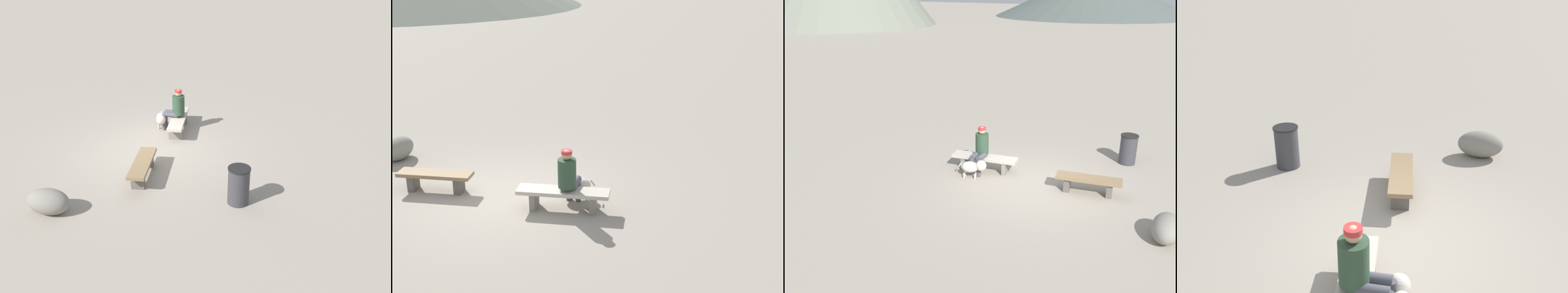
{
  "view_description": "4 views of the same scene",
  "coord_description": "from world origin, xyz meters",
  "views": [
    {
      "loc": [
        -9.77,
        -4.46,
        5.33
      ],
      "look_at": [
        -0.17,
        -1.3,
        0.41
      ],
      "focal_mm": 39.91,
      "sensor_mm": 36.0,
      "label": 1
    },
    {
      "loc": [
        5.21,
        -8.67,
        4.69
      ],
      "look_at": [
        1.45,
        1.31,
        0.82
      ],
      "focal_mm": 47.49,
      "sensor_mm": 36.0,
      "label": 2
    },
    {
      "loc": [
        -4.05,
        9.15,
        4.86
      ],
      "look_at": [
        1.51,
        0.03,
        0.79
      ],
      "focal_mm": 38.96,
      "sensor_mm": 36.0,
      "label": 3
    },
    {
      "loc": [
        5.16,
        1.13,
        3.93
      ],
      "look_at": [
        -1.39,
        -0.89,
        0.86
      ],
      "focal_mm": 38.91,
      "sensor_mm": 36.0,
      "label": 4
    }
  ],
  "objects": [
    {
      "name": "bench_left",
      "position": [
        -1.4,
        -0.35,
        0.31
      ],
      "size": [
        1.65,
        0.74,
        0.43
      ],
      "rotation": [
        0.0,
        0.0,
        0.21
      ],
      "color": "#605B56",
      "rests_on": "ground"
    },
    {
      "name": "seated_person",
      "position": [
        1.57,
        -0.11,
        0.73
      ],
      "size": [
        0.4,
        0.67,
        1.27
      ],
      "rotation": [
        0.0,
        0.0,
        0.1
      ],
      "color": "#2D4733",
      "rests_on": "ground"
    },
    {
      "name": "ground",
      "position": [
        0.0,
        0.0,
        -0.03
      ],
      "size": [
        210.0,
        210.0,
        0.06
      ],
      "primitive_type": "cube",
      "color": "#9E9384"
    },
    {
      "name": "bench_right",
      "position": [
        1.5,
        -0.21,
        0.32
      ],
      "size": [
        1.88,
        0.8,
        0.43
      ],
      "rotation": [
        0.0,
        0.0,
        0.21
      ],
      "color": "gray",
      "rests_on": "ground"
    },
    {
      "name": "boulder",
      "position": [
        -3.41,
        0.9,
        0.28
      ],
      "size": [
        0.65,
        0.99,
        0.57
      ],
      "primitive_type": "ellipsoid",
      "rotation": [
        0.0,
        0.0,
        1.65
      ],
      "color": "gray",
      "rests_on": "ground"
    },
    {
      "name": "trash_bin",
      "position": [
        -1.77,
        -2.81,
        0.43
      ],
      "size": [
        0.5,
        0.5,
        0.87
      ],
      "color": "#38383D",
      "rests_on": "ground"
    }
  ]
}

